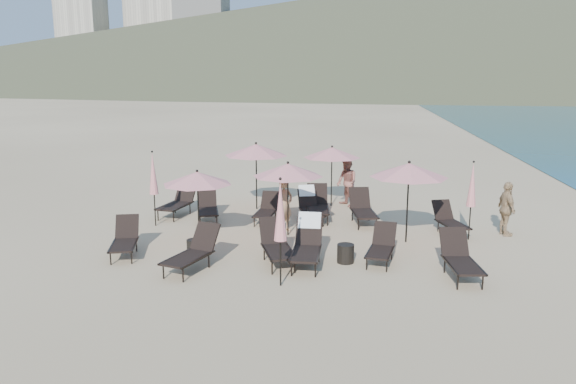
# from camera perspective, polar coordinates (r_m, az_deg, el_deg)

# --- Properties ---
(ground) EXTENTS (800.00, 800.00, 0.00)m
(ground) POSITION_cam_1_polar(r_m,az_deg,el_deg) (13.95, 2.05, -7.50)
(ground) COLOR #D6BA8C
(ground) RESTS_ON ground
(volcanic_headland) EXTENTS (690.00, 690.00, 55.00)m
(volcanic_headland) POSITION_cam_1_polar(r_m,az_deg,el_deg) (324.18, 20.26, 15.14)
(volcanic_headland) COLOR brown
(volcanic_headland) RESTS_ON ground
(hotel_skyline) EXTENTS (109.00, 82.00, 55.00)m
(hotel_skyline) POSITION_cam_1_polar(r_m,az_deg,el_deg) (300.32, -11.80, 15.48)
(hotel_skyline) COLOR beige
(hotel_skyline) RESTS_ON ground
(lounger_0) EXTENTS (1.01, 1.71, 0.92)m
(lounger_0) POSITION_cam_1_polar(r_m,az_deg,el_deg) (15.22, -16.25, -4.60)
(lounger_0) COLOR black
(lounger_0) RESTS_ON ground
(lounger_1) EXTENTS (1.16, 1.85, 1.00)m
(lounger_1) POSITION_cam_1_polar(r_m,az_deg,el_deg) (13.74, -9.64, -5.94)
(lounger_1) COLOR black
(lounger_1) RESTS_ON ground
(lounger_2) EXTENTS (1.20, 1.87, 1.00)m
(lounger_2) POSITION_cam_1_polar(r_m,az_deg,el_deg) (14.03, -1.15, -5.37)
(lounger_2) COLOR black
(lounger_2) RESTS_ON ground
(lounger_3) EXTENTS (0.69, 1.85, 1.15)m
(lounger_3) POSITION_cam_1_polar(r_m,az_deg,el_deg) (13.95, 1.97, -5.13)
(lounger_3) COLOR black
(lounger_3) RESTS_ON ground
(lounger_4) EXTENTS (0.86, 1.61, 0.88)m
(lounger_4) POSITION_cam_1_polar(r_m,az_deg,el_deg) (14.30, 9.48, -5.43)
(lounger_4) COLOR black
(lounger_4) RESTS_ON ground
(lounger_5) EXTENTS (0.86, 1.80, 1.00)m
(lounger_5) POSITION_cam_1_polar(r_m,az_deg,el_deg) (13.68, 17.09, -6.39)
(lounger_5) COLOR black
(lounger_5) RESTS_ON ground
(lounger_6) EXTENTS (1.01, 1.89, 1.03)m
(lounger_6) POSITION_cam_1_polar(r_m,az_deg,el_deg) (19.00, -11.09, -0.91)
(lounger_6) COLOR black
(lounger_6) RESTS_ON ground
(lounger_7) EXTENTS (1.07, 1.75, 0.95)m
(lounger_7) POSITION_cam_1_polar(r_m,az_deg,el_deg) (18.24, -8.18, -1.48)
(lounger_7) COLOR black
(lounger_7) RESTS_ON ground
(lounger_8) EXTENTS (0.67, 1.54, 0.87)m
(lounger_8) POSITION_cam_1_polar(r_m,az_deg,el_deg) (17.91, -2.18, -1.74)
(lounger_8) COLOR black
(lounger_8) RESTS_ON ground
(lounger_9) EXTENTS (1.03, 1.76, 1.04)m
(lounger_9) POSITION_cam_1_polar(r_m,az_deg,el_deg) (18.03, 2.23, -1.35)
(lounger_9) COLOR black
(lounger_9) RESTS_ON ground
(lounger_10) EXTENTS (0.97, 1.85, 1.01)m
(lounger_10) POSITION_cam_1_polar(r_m,az_deg,el_deg) (17.85, 7.58, -1.66)
(lounger_10) COLOR black
(lounger_10) RESTS_ON ground
(lounger_11) EXTENTS (1.02, 1.63, 0.88)m
(lounger_11) POSITION_cam_1_polar(r_m,az_deg,el_deg) (17.25, 16.10, -2.72)
(lounger_11) COLOR black
(lounger_11) RESTS_ON ground
(lounger_12) EXTENTS (0.86, 1.86, 1.04)m
(lounger_12) POSITION_cam_1_polar(r_m,az_deg,el_deg) (18.21, 3.03, -1.26)
(lounger_12) COLOR black
(lounger_12) RESTS_ON ground
(umbrella_open_0) EXTENTS (1.92, 1.92, 2.07)m
(umbrella_open_0) POSITION_cam_1_polar(r_m,az_deg,el_deg) (15.58, -9.21, 1.40)
(umbrella_open_0) COLOR black
(umbrella_open_0) RESTS_ON ground
(umbrella_open_1) EXTENTS (2.04, 2.04, 2.19)m
(umbrella_open_1) POSITION_cam_1_polar(r_m,az_deg,el_deg) (16.05, -0.01, 2.25)
(umbrella_open_1) COLOR black
(umbrella_open_1) RESTS_ON ground
(umbrella_open_2) EXTENTS (2.15, 2.15, 2.32)m
(umbrella_open_2) POSITION_cam_1_polar(r_m,az_deg,el_deg) (15.71, 12.19, 2.18)
(umbrella_open_2) COLOR black
(umbrella_open_2) RESTS_ON ground
(umbrella_open_3) EXTENTS (2.18, 2.18, 2.35)m
(umbrella_open_3) POSITION_cam_1_polar(r_m,az_deg,el_deg) (19.27, -3.26, 4.28)
(umbrella_open_3) COLOR black
(umbrella_open_3) RESTS_ON ground
(umbrella_open_4) EXTENTS (2.02, 2.02, 2.17)m
(umbrella_open_4) POSITION_cam_1_polar(r_m,az_deg,el_deg) (19.81, 4.49, 4.02)
(umbrella_open_4) COLOR black
(umbrella_open_4) RESTS_ON ground
(umbrella_closed_0) EXTENTS (0.29, 0.29, 2.46)m
(umbrella_closed_0) POSITION_cam_1_polar(r_m,az_deg,el_deg) (12.19, -0.78, -1.96)
(umbrella_closed_0) COLOR black
(umbrella_closed_0) RESTS_ON ground
(umbrella_closed_1) EXTENTS (0.27, 0.27, 2.28)m
(umbrella_closed_1) POSITION_cam_1_polar(r_m,az_deg,el_deg) (16.51, 18.21, 0.67)
(umbrella_closed_1) COLOR black
(umbrella_closed_1) RESTS_ON ground
(umbrella_closed_2) EXTENTS (0.28, 0.28, 2.35)m
(umbrella_closed_2) POSITION_cam_1_polar(r_m,az_deg,el_deg) (17.62, -13.54, 1.80)
(umbrella_closed_2) COLOR black
(umbrella_closed_2) RESTS_ON ground
(side_table_0) EXTENTS (0.36, 0.36, 0.48)m
(side_table_0) POSITION_cam_1_polar(r_m,az_deg,el_deg) (14.67, -9.54, -5.69)
(side_table_0) COLOR black
(side_table_0) RESTS_ON ground
(side_table_1) EXTENTS (0.43, 0.43, 0.47)m
(side_table_1) POSITION_cam_1_polar(r_m,az_deg,el_deg) (14.17, 5.86, -6.23)
(side_table_1) COLOR black
(side_table_1) RESTS_ON ground
(beachgoer_a) EXTENTS (0.66, 0.69, 1.59)m
(beachgoer_a) POSITION_cam_1_polar(r_m,az_deg,el_deg) (16.72, -0.34, -1.35)
(beachgoer_a) COLOR tan
(beachgoer_a) RESTS_ON ground
(beachgoer_b) EXTENTS (0.98, 1.05, 1.71)m
(beachgoer_b) POSITION_cam_1_polar(r_m,az_deg,el_deg) (19.99, 5.98, 0.97)
(beachgoer_b) COLOR #A16153
(beachgoer_b) RESTS_ON ground
(beachgoer_c) EXTENTS (0.56, 0.99, 1.59)m
(beachgoer_c) POSITION_cam_1_polar(r_m,az_deg,el_deg) (17.47, 21.32, -1.60)
(beachgoer_c) COLOR tan
(beachgoer_c) RESTS_ON ground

